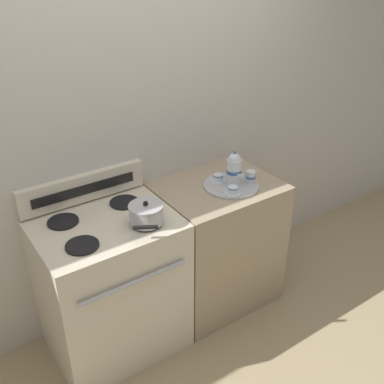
# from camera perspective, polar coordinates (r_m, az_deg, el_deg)

# --- Properties ---
(ground_plane) EXTENTS (6.00, 6.00, 0.00)m
(ground_plane) POSITION_cam_1_polar(r_m,az_deg,el_deg) (3.24, -2.93, -15.37)
(ground_plane) COLOR tan
(wall_back) EXTENTS (6.00, 0.05, 2.20)m
(wall_back) POSITION_cam_1_polar(r_m,az_deg,el_deg) (2.86, -6.98, 4.70)
(wall_back) COLOR beige
(wall_back) RESTS_ON ground
(stove) EXTENTS (0.79, 0.64, 0.92)m
(stove) POSITION_cam_1_polar(r_m,az_deg,el_deg) (2.81, -10.13, -11.67)
(stove) COLOR beige
(stove) RESTS_ON ground
(control_panel) EXTENTS (0.77, 0.05, 0.17)m
(control_panel) POSITION_cam_1_polar(r_m,az_deg,el_deg) (2.73, -13.65, 0.49)
(control_panel) COLOR beige
(control_panel) RESTS_ON stove
(side_counter) EXTENTS (0.78, 0.61, 0.91)m
(side_counter) POSITION_cam_1_polar(r_m,az_deg,el_deg) (3.13, 3.11, -6.50)
(side_counter) COLOR tan
(side_counter) RESTS_ON ground
(saucepan) EXTENTS (0.24, 0.28, 0.13)m
(saucepan) POSITION_cam_1_polar(r_m,az_deg,el_deg) (2.47, -5.84, -2.77)
(saucepan) COLOR #B7B7BC
(saucepan) RESTS_ON stove
(serving_tray) EXTENTS (0.36, 0.36, 0.01)m
(serving_tray) POSITION_cam_1_polar(r_m,az_deg,el_deg) (2.88, 5.00, 0.84)
(serving_tray) COLOR #B2B2B7
(serving_tray) RESTS_ON side_counter
(teapot) EXTENTS (0.10, 0.15, 0.24)m
(teapot) POSITION_cam_1_polar(r_m,az_deg,el_deg) (2.82, 5.37, 2.87)
(teapot) COLOR silver
(teapot) RESTS_ON serving_tray
(teacup_left) EXTENTS (0.10, 0.10, 0.04)m
(teacup_left) POSITION_cam_1_polar(r_m,az_deg,el_deg) (2.91, 3.34, 1.82)
(teacup_left) COLOR silver
(teacup_left) RESTS_ON serving_tray
(teacup_right) EXTENTS (0.10, 0.10, 0.04)m
(teacup_right) POSITION_cam_1_polar(r_m,az_deg,el_deg) (2.76, 5.21, 0.24)
(teacup_right) COLOR silver
(teacup_right) RESTS_ON serving_tray
(teacup_front) EXTENTS (0.10, 0.10, 0.04)m
(teacup_front) POSITION_cam_1_polar(r_m,az_deg,el_deg) (2.97, 5.61, 2.33)
(teacup_front) COLOR silver
(teacup_front) RESTS_ON serving_tray
(creamer_jug) EXTENTS (0.06, 0.06, 0.08)m
(creamer_jug) POSITION_cam_1_polar(r_m,az_deg,el_deg) (2.90, 7.47, 1.96)
(creamer_jug) COLOR silver
(creamer_jug) RESTS_ON serving_tray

